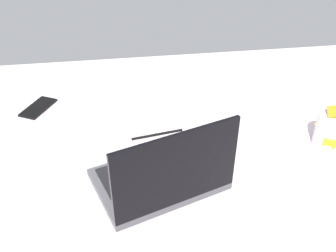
# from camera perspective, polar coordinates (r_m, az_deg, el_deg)

# --- Properties ---
(bed_mattress) EXTENTS (1.80, 1.40, 0.18)m
(bed_mattress) POSITION_cam_1_polar(r_m,az_deg,el_deg) (1.26, 8.59, -5.99)
(bed_mattress) COLOR silver
(bed_mattress) RESTS_ON ground
(laptop) EXTENTS (0.39, 0.32, 0.23)m
(laptop) POSITION_cam_1_polar(r_m,az_deg,el_deg) (1.01, -0.81, -7.51)
(laptop) COLOR #4C4C51
(laptop) RESTS_ON bed_mattress
(snack_cup) EXTENTS (0.09, 0.10, 0.14)m
(snack_cup) POSITION_cam_1_polar(r_m,az_deg,el_deg) (1.25, 23.22, -0.46)
(snack_cup) COLOR silver
(snack_cup) RESTS_ON bed_mattress
(cell_phone) EXTENTS (0.13, 0.16, 0.01)m
(cell_phone) POSITION_cam_1_polar(r_m,az_deg,el_deg) (1.44, -18.90, 2.64)
(cell_phone) COLOR black
(cell_phone) RESTS_ON bed_mattress
(charger_cable) EXTENTS (0.17, 0.03, 0.01)m
(charger_cable) POSITION_cam_1_polar(r_m,az_deg,el_deg) (1.22, -1.62, -1.28)
(charger_cable) COLOR black
(charger_cable) RESTS_ON bed_mattress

